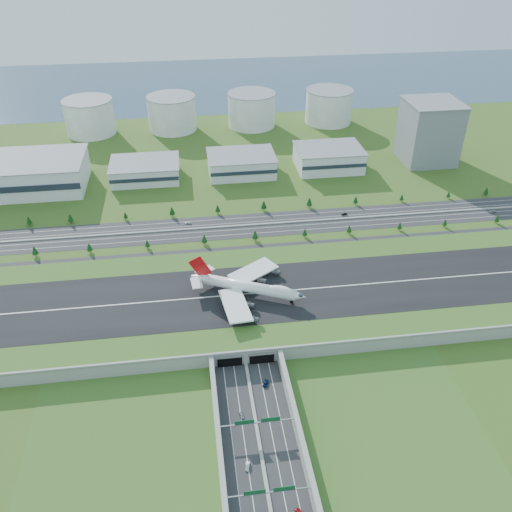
{
  "coord_description": "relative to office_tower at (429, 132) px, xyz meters",
  "views": [
    {
      "loc": [
        -22.88,
        -257.26,
        206.25
      ],
      "look_at": [
        17.1,
        35.0,
        11.75
      ],
      "focal_mm": 38.0,
      "sensor_mm": 36.0,
      "label": 1
    }
  ],
  "objects": [
    {
      "name": "fuel_tank_a",
      "position": [
        -320.0,
        115.0,
        -10.0
      ],
      "size": [
        50.0,
        50.0,
        35.0
      ],
      "primitive_type": "cylinder",
      "color": "silver",
      "rests_on": "ground"
    },
    {
      "name": "car_2",
      "position": [
        -191.72,
        -260.64,
        -26.65
      ],
      "size": [
        4.37,
        5.82,
        1.47
      ],
      "primitive_type": "imported",
      "rotation": [
        0.0,
        0.0,
        2.72
      ],
      "color": "#0D2244",
      "rests_on": "ground"
    },
    {
      "name": "car_6",
      "position": [
        13.29,
        -105.95,
        -26.65
      ],
      "size": [
        5.55,
        3.23,
        1.45
      ],
      "primitive_type": "imported",
      "rotation": [
        0.0,
        0.0,
        1.73
      ],
      "color": "#A8A8AC",
      "rests_on": "ground"
    },
    {
      "name": "car_0",
      "position": [
        -206.2,
        -279.51,
        -26.65
      ],
      "size": [
        2.41,
        4.5,
        1.46
      ],
      "primitive_type": "imported",
      "rotation": [
        0.0,
        0.0,
        0.17
      ],
      "color": "#A8A8AD",
      "rests_on": "ground"
    },
    {
      "name": "sign_gantry_near",
      "position": [
        -200.0,
        -290.04,
        -20.55
      ],
      "size": [
        38.7,
        0.7,
        9.8
      ],
      "color": "gray",
      "rests_on": "ground"
    },
    {
      "name": "hangar_mid_b",
      "position": [
        -175.0,
        -5.0,
        -19.0
      ],
      "size": [
        58.0,
        42.0,
        17.0
      ],
      "primitive_type": "cube",
      "color": "white",
      "rests_on": "ground"
    },
    {
      "name": "fuel_tank_c",
      "position": [
        -150.0,
        115.0,
        -10.0
      ],
      "size": [
        50.0,
        50.0,
        35.0
      ],
      "primitive_type": "cylinder",
      "color": "silver",
      "rests_on": "ground"
    },
    {
      "name": "fuel_tank_d",
      "position": [
        -65.0,
        115.0,
        -10.0
      ],
      "size": [
        50.0,
        50.0,
        35.0
      ],
      "primitive_type": "cylinder",
      "color": "silver",
      "rests_on": "ground"
    },
    {
      "name": "sign_gantry_far",
      "position": [
        -200.0,
        -325.04,
        -20.55
      ],
      "size": [
        38.7,
        0.7,
        9.8
      ],
      "color": "gray",
      "rests_on": "ground"
    },
    {
      "name": "fuel_tank_b",
      "position": [
        -235.0,
        115.0,
        -10.0
      ],
      "size": [
        50.0,
        50.0,
        35.0
      ],
      "primitive_type": "cylinder",
      "color": "silver",
      "rests_on": "ground"
    },
    {
      "name": "hangar_mid_c",
      "position": [
        -95.0,
        -5.0,
        -18.0
      ],
      "size": [
        58.0,
        42.0,
        19.0
      ],
      "primitive_type": "cube",
      "color": "white",
      "rests_on": "ground"
    },
    {
      "name": "tree_row",
      "position": [
        -196.31,
        -99.51,
        -22.88
      ],
      "size": [
        502.3,
        48.6,
        8.25
      ],
      "color": "#3D2819",
      "rests_on": "ground"
    },
    {
      "name": "car_7",
      "position": [
        -226.14,
        -90.87,
        -26.65
      ],
      "size": [
        5.41,
        3.67,
        1.45
      ],
      "primitive_type": "imported",
      "rotation": [
        0.0,
        0.0,
        -1.93
      ],
      "color": "white",
      "rests_on": "ground"
    },
    {
      "name": "bay_water",
      "position": [
        -200.0,
        285.0,
        -27.47
      ],
      "size": [
        1200.0,
        260.0,
        0.06
      ],
      "primitive_type": "cube",
      "color": "#354D65",
      "rests_on": "ground"
    },
    {
      "name": "boeing_747",
      "position": [
        -193.14,
        -195.83,
        -13.15
      ],
      "size": [
        67.68,
        62.44,
        22.44
      ],
      "rotation": [
        0.0,
        0.0,
        -0.43
      ],
      "color": "white",
      "rests_on": "airfield_deck"
    },
    {
      "name": "office_tower",
      "position": [
        0.0,
        0.0,
        0.0
      ],
      "size": [
        46.0,
        46.0,
        55.0
      ],
      "primitive_type": "cube",
      "color": "gray",
      "rests_on": "ground"
    },
    {
      "name": "hangar_west",
      "position": [
        -370.0,
        -10.0,
        -15.0
      ],
      "size": [
        120.0,
        60.0,
        25.0
      ],
      "primitive_type": "cube",
      "color": "white",
      "rests_on": "ground"
    },
    {
      "name": "ground",
      "position": [
        -200.0,
        -195.0,
        -27.5
      ],
      "size": [
        1200.0,
        1200.0,
        0.0
      ],
      "primitive_type": "plane",
      "color": "#274C17",
      "rests_on": "ground"
    },
    {
      "name": "north_expressway",
      "position": [
        -200.0,
        -100.0,
        -27.44
      ],
      "size": [
        560.0,
        36.0,
        0.12
      ],
      "primitive_type": "cube",
      "color": "#28282B",
      "rests_on": "ground"
    },
    {
      "name": "underpass_road",
      "position": [
        -200.0,
        -294.42,
        -24.07
      ],
      "size": [
        38.8,
        120.4,
        8.0
      ],
      "color": "#28282B",
      "rests_on": "ground"
    },
    {
      "name": "car_1",
      "position": [
        -206.81,
        -307.38,
        -26.61
      ],
      "size": [
        2.59,
        4.89,
        1.53
      ],
      "primitive_type": "imported",
      "rotation": [
        0.0,
        0.0,
        -0.22
      ],
      "color": "white",
      "rests_on": "ground"
    },
    {
      "name": "hangar_mid_a",
      "position": [
        -260.0,
        -5.0,
        -20.0
      ],
      "size": [
        58.0,
        42.0,
        15.0
      ],
      "primitive_type": "cube",
      "color": "white",
      "rests_on": "ground"
    },
    {
      "name": "airfield_deck",
      "position": [
        -200.0,
        -195.09,
        -23.38
      ],
      "size": [
        520.0,
        100.0,
        9.2
      ],
      "color": "gray",
      "rests_on": "ground"
    },
    {
      "name": "car_5",
      "position": [
        -104.2,
        -94.07,
        -26.62
      ],
      "size": [
        4.86,
        2.82,
        1.51
      ],
      "primitive_type": "imported",
      "rotation": [
        0.0,
        0.0,
        -1.29
      ],
      "color": "black",
      "rests_on": "ground"
    }
  ]
}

